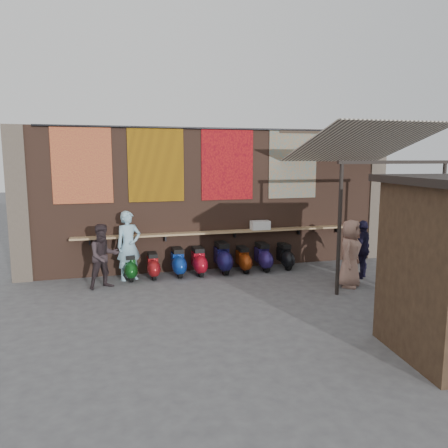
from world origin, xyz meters
name	(u,v)px	position (x,y,z in m)	size (l,w,h in m)	color
ground	(244,294)	(0.00, 0.00, 0.00)	(70.00, 70.00, 0.00)	#474749
brick_wall	(215,199)	(0.00, 2.70, 2.00)	(10.00, 0.40, 4.00)	brown
pier_left	(19,204)	(-5.20, 2.70, 2.00)	(0.50, 0.50, 4.00)	#4C4238
pier_right	(373,195)	(5.20, 2.70, 2.00)	(0.50, 0.50, 4.00)	#4C4238
eating_counter	(219,232)	(0.00, 2.33, 1.10)	(8.00, 0.32, 0.05)	#9E7A51
shelf_box	(260,225)	(1.24, 2.30, 1.25)	(0.54, 0.29, 0.25)	white
tapestry_redgold	(82,165)	(-3.60, 2.48, 3.00)	(1.50, 0.02, 2.00)	maroon
tapestry_sun	(156,165)	(-1.70, 2.48, 3.00)	(1.50, 0.02, 2.00)	orange
tapestry_orange	(227,164)	(0.30, 2.48, 3.00)	(1.50, 0.02, 2.00)	#AF1715
tapestry_multi	(293,164)	(2.30, 2.48, 3.00)	(1.50, 0.02, 2.00)	teal
hang_rail	(217,128)	(0.00, 2.47, 3.98)	(0.06, 0.06, 9.50)	black
scooter_stool_0	(131,267)	(-2.49, 1.97, 0.34)	(0.32, 0.71, 0.67)	#0D4514
scooter_stool_1	(153,266)	(-1.90, 1.98, 0.34)	(0.32, 0.71, 0.67)	maroon
scooter_stool_2	(178,262)	(-1.22, 2.02, 0.38)	(0.36, 0.79, 0.75)	navy
scooter_stool_3	(199,261)	(-0.66, 1.98, 0.38)	(0.36, 0.79, 0.75)	#A30C1B
scooter_stool_4	(223,258)	(0.03, 2.02, 0.42)	(0.40, 0.89, 0.85)	#151349
scooter_stool_5	(243,259)	(0.62, 1.98, 0.35)	(0.33, 0.73, 0.69)	maroon
scooter_stool_6	(263,257)	(1.22, 2.00, 0.38)	(0.36, 0.81, 0.77)	#241854
scooter_stool_7	(285,256)	(1.89, 1.99, 0.36)	(0.34, 0.75, 0.71)	black
diner_left	(129,246)	(-2.52, 2.00, 0.91)	(0.66, 0.44, 1.82)	#93C2D6
diner_right	(104,256)	(-3.15, 1.40, 0.80)	(0.78, 0.60, 1.60)	#312629
shopper_navy	(363,249)	(3.49, 0.54, 0.78)	(0.91, 0.38, 1.55)	black
shopper_grey	(408,259)	(3.81, -0.86, 0.80)	(1.04, 0.60, 1.60)	#5B5A5F
shopper_tan	(350,253)	(2.72, -0.10, 0.84)	(0.82, 0.53, 1.68)	#9F7565
stall_sign	(444,223)	(2.78, -3.02, 2.02)	(1.20, 0.04, 0.50)	gold
stall_shelf	(440,277)	(2.78, -3.02, 1.01)	(2.13, 0.10, 0.06)	#473321
awning_canvas	(360,144)	(3.50, 0.90, 3.55)	(3.20, 3.40, 0.03)	beige
awning_ledger	(331,132)	(3.50, 2.49, 3.95)	(3.30, 0.08, 0.12)	#33261C
awning_header	(396,162)	(3.50, -0.60, 3.08)	(3.00, 0.08, 0.08)	black
awning_post_left	(339,229)	(2.10, -0.60, 1.55)	(0.09, 0.09, 3.10)	black
awning_post_right	(441,225)	(4.90, -0.60, 1.55)	(0.09, 0.09, 3.10)	black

